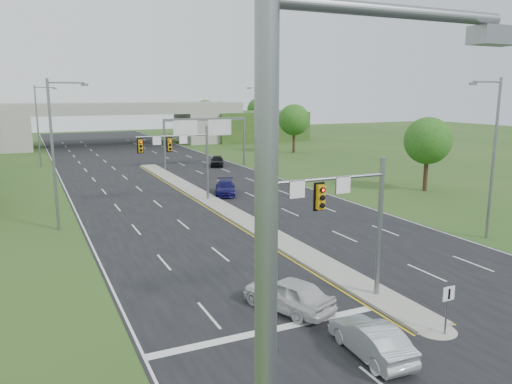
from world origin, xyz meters
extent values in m
plane|color=#284B1B|center=(0.00, 0.00, 0.00)|extent=(240.00, 240.00, 0.00)
cube|color=black|center=(0.00, 35.00, 0.01)|extent=(24.00, 160.00, 0.02)
cube|color=gray|center=(0.00, 23.00, 0.10)|extent=(2.00, 54.00, 0.16)
cone|color=gray|center=(0.00, -4.00, 0.10)|extent=(2.00, 2.00, 0.16)
cube|color=gold|center=(-1.15, 23.00, 0.03)|extent=(0.12, 54.00, 0.01)
cube|color=gold|center=(1.15, 23.00, 0.03)|extent=(0.12, 54.00, 0.01)
cube|color=silver|center=(-11.80, 35.00, 0.03)|extent=(0.12, 160.00, 0.01)
cube|color=silver|center=(11.80, 35.00, 0.03)|extent=(0.12, 160.00, 0.01)
cube|color=silver|center=(-6.50, -1.00, 0.03)|extent=(10.50, 0.50, 0.01)
cylinder|color=slate|center=(0.00, 0.00, 3.50)|extent=(0.24, 0.24, 7.00)
cylinder|color=slate|center=(-3.25, 0.00, 6.20)|extent=(6.50, 0.16, 0.16)
cube|color=#C88B0C|center=(-3.58, -0.25, 5.45)|extent=(0.35, 0.25, 1.10)
cube|color=#C88B0C|center=(-6.17, -0.25, 5.45)|extent=(0.35, 0.25, 1.10)
cube|color=black|center=(-3.58, -0.11, 5.45)|extent=(0.55, 0.04, 1.30)
cube|color=black|center=(-6.17, -0.11, 5.45)|extent=(0.55, 0.04, 1.30)
sphere|color=#FF0C05|center=(-3.58, -0.38, 5.80)|extent=(0.20, 0.20, 0.20)
sphere|color=#FF0C05|center=(-6.17, -0.38, 5.80)|extent=(0.20, 0.20, 0.20)
cube|color=white|center=(-4.68, -0.10, 5.85)|extent=(0.75, 0.04, 0.75)
cube|color=white|center=(-2.27, -0.10, 5.85)|extent=(0.75, 0.04, 0.75)
cylinder|color=slate|center=(0.00, 25.00, 3.50)|extent=(0.24, 0.24, 7.00)
cylinder|color=slate|center=(-3.25, 25.00, 6.20)|extent=(6.50, 0.16, 0.16)
cube|color=#C88B0C|center=(-3.58, 24.75, 5.45)|extent=(0.35, 0.25, 1.10)
cube|color=#C88B0C|center=(-6.17, 24.75, 5.45)|extent=(0.35, 0.25, 1.10)
cube|color=black|center=(-3.58, 24.89, 5.45)|extent=(0.55, 0.04, 1.30)
cube|color=black|center=(-6.17, 24.89, 5.45)|extent=(0.55, 0.04, 1.30)
sphere|color=#FF0C05|center=(-3.58, 24.62, 5.80)|extent=(0.20, 0.20, 0.20)
sphere|color=#FF0C05|center=(-6.17, 24.62, 5.80)|extent=(0.20, 0.20, 0.20)
cube|color=white|center=(-4.68, 24.90, 5.85)|extent=(0.75, 0.04, 0.75)
cube|color=white|center=(-2.27, 24.90, 5.85)|extent=(0.75, 0.04, 0.75)
cylinder|color=slate|center=(0.00, -4.50, 1.10)|extent=(0.08, 0.08, 2.20)
cube|color=white|center=(0.00, -4.55, 1.90)|extent=(0.60, 0.04, 0.60)
cube|color=black|center=(0.00, -4.58, 1.90)|extent=(0.10, 0.02, 0.45)
cylinder|color=slate|center=(1.20, 45.00, 3.30)|extent=(0.28, 0.28, 6.60)
cylinder|color=slate|center=(12.50, 45.00, 3.30)|extent=(0.28, 0.28, 6.60)
cube|color=slate|center=(6.85, 45.00, 6.50)|extent=(11.50, 0.35, 0.35)
cube|color=#0C5815|center=(4.00, 44.80, 5.40)|extent=(3.20, 0.08, 2.00)
cube|color=#0C5815|center=(8.80, 44.80, 5.40)|extent=(3.20, 0.08, 2.00)
cube|color=silver|center=(4.00, 44.75, 5.40)|extent=(3.30, 0.03, 2.10)
cube|color=silver|center=(8.80, 44.75, 5.40)|extent=(3.30, 0.03, 2.10)
cube|color=gray|center=(-17.00, 80.00, 3.00)|extent=(6.00, 12.00, 6.00)
cube|color=gray|center=(17.00, 80.00, 3.00)|extent=(6.00, 12.00, 6.00)
cube|color=#284B1B|center=(30.00, 80.00, 3.00)|extent=(20.00, 14.00, 6.00)
cube|color=gray|center=(0.00, 80.00, 6.60)|extent=(50.00, 12.00, 1.20)
cube|color=gray|center=(0.00, 74.20, 7.65)|extent=(50.00, 0.40, 0.90)
cube|color=gray|center=(0.00, 85.80, 7.65)|extent=(50.00, 0.40, 0.90)
cylinder|color=slate|center=(-12.25, -15.00, 10.70)|extent=(2.50, 0.12, 0.12)
cube|color=slate|center=(-11.00, -15.00, 10.55)|extent=(0.50, 0.25, 0.18)
cylinder|color=slate|center=(-13.50, 20.00, 5.50)|extent=(0.20, 0.20, 11.00)
cylinder|color=slate|center=(-12.25, 20.00, 10.70)|extent=(2.50, 0.12, 0.12)
cube|color=slate|center=(-11.00, 20.00, 10.55)|extent=(0.50, 0.25, 0.18)
cylinder|color=slate|center=(-13.50, 55.00, 5.50)|extent=(0.20, 0.20, 11.00)
cylinder|color=slate|center=(-12.25, 55.00, 10.70)|extent=(2.50, 0.12, 0.12)
cube|color=slate|center=(-11.00, 55.00, 10.55)|extent=(0.50, 0.25, 0.18)
cylinder|color=slate|center=(13.50, 5.00, 5.50)|extent=(0.20, 0.20, 11.00)
cylinder|color=slate|center=(12.25, 5.00, 10.70)|extent=(2.50, 0.12, 0.12)
cube|color=slate|center=(11.00, 5.00, 10.55)|extent=(0.50, 0.25, 0.18)
cylinder|color=slate|center=(13.50, 40.00, 5.50)|extent=(0.20, 0.20, 11.00)
cylinder|color=slate|center=(12.25, 40.00, 10.70)|extent=(2.50, 0.12, 0.12)
cube|color=slate|center=(11.00, 40.00, 10.55)|extent=(0.50, 0.25, 0.18)
cylinder|color=#382316|center=(22.00, 20.00, 2.00)|extent=(0.44, 0.44, 4.00)
sphere|color=#1D5416|center=(22.00, 20.00, 5.20)|extent=(4.80, 4.80, 4.80)
cylinder|color=#382316|center=(26.00, 55.00, 2.12)|extent=(0.44, 0.44, 4.25)
sphere|color=#1D5416|center=(26.00, 55.00, 5.53)|extent=(5.20, 5.20, 5.20)
cylinder|color=#382316|center=(24.00, 94.00, 2.12)|extent=(0.44, 0.44, 4.25)
sphere|color=#1D5416|center=(24.00, 94.00, 5.53)|extent=(5.60, 5.60, 5.60)
cylinder|color=#382316|center=(38.00, 94.00, 2.25)|extent=(0.44, 0.44, 4.50)
sphere|color=#1D5416|center=(38.00, 94.00, 5.85)|extent=(6.00, 6.00, 6.00)
imported|color=silver|center=(-4.73, 0.52, 0.81)|extent=(3.44, 4.98, 1.58)
imported|color=#B3B7BB|center=(-3.83, -4.48, 0.70)|extent=(1.65, 4.20, 1.36)
imported|color=#0E0B45|center=(2.48, 26.83, 0.71)|extent=(3.50, 5.11, 1.37)
imported|color=black|center=(8.67, 45.66, 0.76)|extent=(3.24, 4.66, 1.47)
camera|label=1|loc=(-15.29, -18.65, 10.00)|focal=35.00mm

